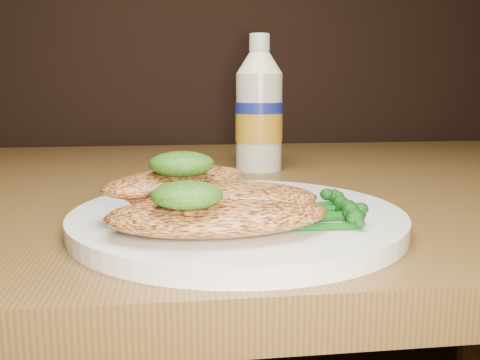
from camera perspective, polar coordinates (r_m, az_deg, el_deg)
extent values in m
cylinder|color=white|center=(0.47, -0.28, -4.25)|extent=(0.30, 0.30, 0.02)
ellipsoid|color=#D08142|center=(0.39, -2.36, -3.78)|extent=(0.18, 0.10, 0.03)
ellipsoid|color=#D08142|center=(0.42, -2.27, -1.82)|extent=(0.17, 0.11, 0.02)
ellipsoid|color=#D08142|center=(0.45, -6.78, -0.16)|extent=(0.16, 0.14, 0.02)
ellipsoid|color=black|center=(0.37, -5.85, -1.65)|extent=(0.05, 0.05, 0.02)
ellipsoid|color=black|center=(0.43, -6.43, 1.77)|extent=(0.06, 0.06, 0.02)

